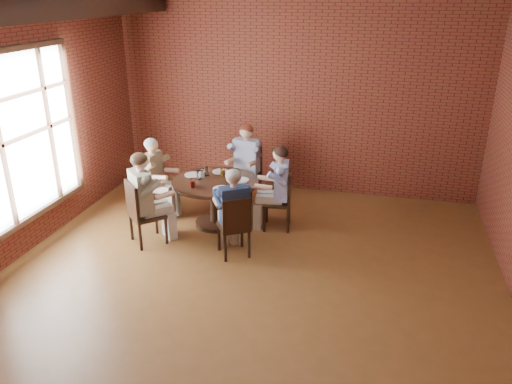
% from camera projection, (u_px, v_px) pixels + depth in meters
% --- Properties ---
extents(floor, '(7.00, 7.00, 0.00)m').
position_uv_depth(floor, '(244.00, 286.00, 6.34)').
color(floor, brown).
rests_on(floor, ground).
extents(wall_back, '(7.00, 0.00, 7.00)m').
position_uv_depth(wall_back, '(295.00, 98.00, 8.84)').
color(wall_back, maroon).
rests_on(wall_back, ground).
extents(wall_front, '(7.00, 0.00, 7.00)m').
position_uv_depth(wall_front, '(59.00, 367.00, 2.55)').
color(wall_front, maroon).
rests_on(wall_front, ground).
extents(wall_left, '(0.00, 7.00, 7.00)m').
position_uv_depth(wall_left, '(0.00, 139.00, 6.43)').
color(wall_left, maroon).
rests_on(wall_left, ground).
extents(ceiling_beam, '(0.22, 6.90, 0.26)m').
position_uv_depth(ceiling_beam, '(33.00, 11.00, 5.66)').
color(ceiling_beam, black).
rests_on(ceiling_beam, ceiling).
extents(window, '(0.10, 2.16, 2.36)m').
position_uv_depth(window, '(26.00, 135.00, 6.79)').
color(window, white).
rests_on(window, wall_left).
extents(dining_table, '(1.34, 1.34, 0.75)m').
position_uv_depth(dining_table, '(216.00, 194.00, 7.80)').
color(dining_table, black).
rests_on(dining_table, floor).
extents(chair_a, '(0.47, 0.47, 0.93)m').
position_uv_depth(chair_a, '(283.00, 198.00, 7.70)').
color(chair_a, black).
rests_on(chair_a, floor).
extents(diner_a, '(0.71, 0.60, 1.32)m').
position_uv_depth(diner_a, '(277.00, 188.00, 7.65)').
color(diner_a, '#485ABD').
rests_on(diner_a, floor).
extents(chair_b, '(0.51, 0.51, 0.95)m').
position_uv_depth(chair_b, '(248.00, 171.00, 8.81)').
color(chair_b, black).
rests_on(chair_b, floor).
extents(diner_b, '(0.65, 0.76, 1.36)m').
position_uv_depth(diner_b, '(246.00, 164.00, 8.68)').
color(diner_b, '#9CA9C6').
rests_on(diner_b, floor).
extents(chair_c, '(0.46, 0.46, 0.92)m').
position_uv_depth(chair_c, '(152.00, 186.00, 8.19)').
color(chair_c, black).
rests_on(chair_c, floor).
extents(diner_c, '(0.69, 0.59, 1.30)m').
position_uv_depth(diner_c, '(156.00, 178.00, 8.11)').
color(diner_c, brown).
rests_on(diner_c, floor).
extents(chair_d, '(0.64, 0.64, 0.97)m').
position_uv_depth(chair_d, '(141.00, 211.00, 7.21)').
color(chair_d, black).
rests_on(chair_d, floor).
extents(diner_d, '(0.88, 0.89, 1.39)m').
position_uv_depth(diner_d, '(146.00, 199.00, 7.19)').
color(diner_d, gray).
rests_on(diner_d, floor).
extents(chair_e, '(0.55, 0.55, 0.91)m').
position_uv_depth(chair_e, '(235.00, 225.00, 6.85)').
color(chair_e, black).
rests_on(chair_e, floor).
extents(diner_e, '(0.75, 0.78, 1.28)m').
position_uv_depth(diner_e, '(233.00, 213.00, 6.86)').
color(diner_e, '#192748').
rests_on(diner_e, floor).
extents(plate_a, '(0.26, 0.26, 0.01)m').
position_uv_depth(plate_a, '(241.00, 180.00, 7.71)').
color(plate_a, white).
rests_on(plate_a, dining_table).
extents(plate_b, '(0.26, 0.26, 0.01)m').
position_uv_depth(plate_b, '(221.00, 172.00, 8.07)').
color(plate_b, white).
rests_on(plate_b, dining_table).
extents(plate_c, '(0.26, 0.26, 0.01)m').
position_uv_depth(plate_c, '(193.00, 175.00, 7.93)').
color(plate_c, white).
rests_on(plate_c, dining_table).
extents(plate_d, '(0.26, 0.26, 0.01)m').
position_uv_depth(plate_d, '(221.00, 189.00, 7.37)').
color(plate_d, white).
rests_on(plate_d, dining_table).
extents(glass_a, '(0.07, 0.07, 0.14)m').
position_uv_depth(glass_a, '(232.00, 176.00, 7.68)').
color(glass_a, white).
rests_on(glass_a, dining_table).
extents(glass_b, '(0.07, 0.07, 0.14)m').
position_uv_depth(glass_b, '(223.00, 172.00, 7.88)').
color(glass_b, white).
rests_on(glass_b, dining_table).
extents(glass_c, '(0.07, 0.07, 0.14)m').
position_uv_depth(glass_c, '(207.00, 171.00, 7.90)').
color(glass_c, white).
rests_on(glass_c, dining_table).
extents(glass_d, '(0.07, 0.07, 0.14)m').
position_uv_depth(glass_d, '(202.00, 173.00, 7.81)').
color(glass_d, white).
rests_on(glass_d, dining_table).
extents(glass_e, '(0.07, 0.07, 0.14)m').
position_uv_depth(glass_e, '(199.00, 175.00, 7.74)').
color(glass_e, white).
rests_on(glass_e, dining_table).
extents(glass_f, '(0.07, 0.07, 0.14)m').
position_uv_depth(glass_f, '(192.00, 183.00, 7.42)').
color(glass_f, white).
rests_on(glass_f, dining_table).
extents(smartphone, '(0.10, 0.14, 0.01)m').
position_uv_depth(smartphone, '(220.00, 193.00, 7.23)').
color(smartphone, black).
rests_on(smartphone, dining_table).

